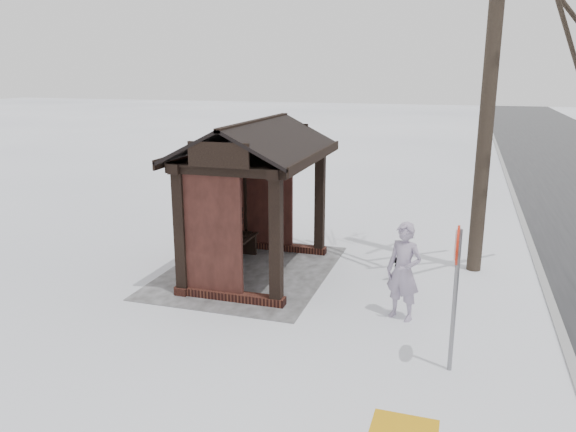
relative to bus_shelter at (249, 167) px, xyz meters
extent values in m
plane|color=white|center=(0.00, 0.16, -2.17)|extent=(120.00, 120.00, 0.00)
cube|color=gray|center=(0.00, 5.66, -2.16)|extent=(120.00, 0.15, 0.06)
cube|color=gray|center=(0.00, -0.04, -2.16)|extent=(4.20, 3.20, 0.02)
cube|color=#351713|center=(0.00, -0.74, -2.09)|extent=(3.30, 0.22, 0.16)
cube|color=#351713|center=(-1.50, 0.16, -2.09)|extent=(0.22, 2.10, 0.16)
cube|color=#351713|center=(1.50, 0.16, -2.09)|extent=(0.22, 2.10, 0.16)
cube|color=black|center=(-1.50, 1.06, -1.02)|extent=(0.20, 0.20, 2.30)
cube|color=black|center=(1.50, 1.06, -1.02)|extent=(0.20, 0.20, 2.30)
cube|color=black|center=(-1.50, -0.74, -1.02)|extent=(0.20, 0.20, 2.30)
cube|color=black|center=(1.50, -0.74, -1.02)|extent=(0.20, 0.20, 2.30)
cube|color=black|center=(0.00, -0.74, -0.94)|extent=(2.80, 0.08, 2.14)
cube|color=black|center=(-1.50, -0.16, -0.94)|extent=(0.08, 1.17, 2.14)
cube|color=black|center=(1.50, -0.16, -0.94)|extent=(0.08, 1.17, 2.14)
cube|color=black|center=(0.00, 1.06, 0.19)|extent=(3.40, 0.20, 0.18)
cube|color=black|center=(0.00, -0.74, 0.19)|extent=(3.40, 0.20, 0.18)
cylinder|color=black|center=(-1.50, 4.36, 2.11)|extent=(0.29, 0.29, 8.55)
imported|color=#9D90A8|center=(1.33, 3.20, -1.34)|extent=(0.59, 0.70, 1.64)
imported|color=black|center=(-0.57, 2.88, -1.91)|extent=(0.62, 0.31, 0.51)
cylinder|color=slate|center=(2.82, 4.02, -1.16)|extent=(0.06, 0.06, 2.02)
cylinder|color=red|center=(2.82, 4.00, -0.37)|extent=(0.53, 0.04, 0.53)
cylinder|color=white|center=(2.82, 3.98, -0.37)|extent=(0.40, 0.04, 0.40)
camera|label=1|loc=(10.12, 3.98, 1.84)|focal=35.00mm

